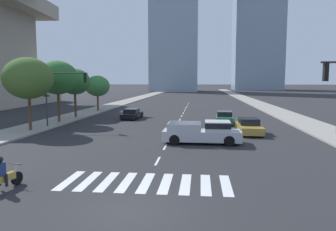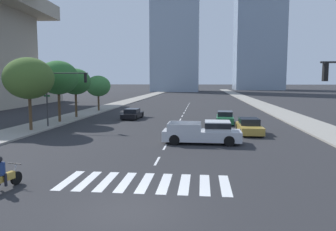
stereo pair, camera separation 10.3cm
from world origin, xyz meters
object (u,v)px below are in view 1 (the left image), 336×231
at_px(street_tree_third, 75,82).
at_px(sedan_black_0, 132,114).
at_px(motorcycle_lead, 3,177).
at_px(sedan_gold_1, 249,126).
at_px(street_tree_second, 58,78).
at_px(sedan_green_2, 224,118).
at_px(street_tree_fourth, 97,86).
at_px(street_tree_nearest, 28,78).
at_px(pickup_truck, 206,132).
at_px(traffic_signal_far, 62,87).

bearing_deg(street_tree_third, sedan_black_0, -0.05).
distance_m(motorcycle_lead, sedan_gold_1, 20.52).
relative_size(sedan_black_0, street_tree_third, 0.76).
bearing_deg(sedan_gold_1, street_tree_second, -104.44).
xyz_separation_m(sedan_black_0, sedan_green_2, (10.90, -3.37, 0.04)).
bearing_deg(motorcycle_lead, sedan_black_0, 11.60).
bearing_deg(street_tree_fourth, street_tree_third, -90.00).
relative_size(street_tree_third, street_tree_fourth, 1.14).
relative_size(sedan_green_2, street_tree_nearest, 0.69).
height_order(sedan_green_2, street_tree_nearest, street_tree_nearest).
xyz_separation_m(sedan_green_2, street_tree_third, (-18.00, 3.38, 3.89)).
distance_m(pickup_truck, sedan_gold_1, 6.31).
bearing_deg(sedan_green_2, street_tree_third, -97.36).
xyz_separation_m(sedan_green_2, street_tree_nearest, (-18.00, -7.36, 4.22)).
height_order(traffic_signal_far, street_tree_second, street_tree_second).
distance_m(sedan_black_0, traffic_signal_far, 10.30).
relative_size(motorcycle_lead, sedan_black_0, 0.48).
distance_m(street_tree_third, street_tree_fourth, 8.81).
distance_m(pickup_truck, traffic_signal_far, 15.57).
bearing_deg(motorcycle_lead, traffic_signal_far, 27.72).
height_order(sedan_green_2, street_tree_fourth, street_tree_fourth).
distance_m(sedan_gold_1, street_tree_second, 20.76).
distance_m(sedan_gold_1, street_tree_nearest, 20.15).
bearing_deg(street_tree_third, pickup_truck, -42.96).
distance_m(street_tree_second, street_tree_third, 4.75).
relative_size(sedan_gold_1, traffic_signal_far, 0.86).
height_order(motorcycle_lead, traffic_signal_far, traffic_signal_far).
bearing_deg(sedan_green_2, motorcycle_lead, -22.38).
relative_size(street_tree_second, street_tree_third, 1.11).
xyz_separation_m(sedan_black_0, street_tree_third, (-7.10, 0.01, 3.93)).
xyz_separation_m(motorcycle_lead, sedan_gold_1, (12.52, 16.25, 0.02)).
height_order(sedan_gold_1, street_tree_third, street_tree_third).
bearing_deg(traffic_signal_far, street_tree_third, 103.57).
height_order(sedan_black_0, street_tree_third, street_tree_third).
xyz_separation_m(motorcycle_lead, traffic_signal_far, (-5.15, 17.72, 3.41)).
height_order(street_tree_nearest, street_tree_third, street_tree_nearest).
bearing_deg(sedan_gold_1, traffic_signal_far, -94.91).
xyz_separation_m(traffic_signal_far, street_tree_second, (-2.00, 3.54, 0.96)).
relative_size(sedan_black_0, traffic_signal_far, 0.81).
distance_m(sedan_green_2, traffic_signal_far, 17.08).
distance_m(pickup_truck, street_tree_fourth, 28.49).
bearing_deg(sedan_black_0, traffic_signal_far, 151.64).
xyz_separation_m(pickup_truck, street_tree_nearest, (-15.81, 3.98, 4.01)).
bearing_deg(sedan_green_2, traffic_signal_far, -69.73).
bearing_deg(street_tree_nearest, traffic_signal_far, 51.00).
xyz_separation_m(sedan_gold_1, traffic_signal_far, (-17.68, 1.47, 3.38)).
relative_size(sedan_gold_1, street_tree_second, 0.72).
bearing_deg(traffic_signal_far, street_tree_fourth, 96.68).
height_order(motorcycle_lead, pickup_truck, pickup_truck).
relative_size(sedan_black_0, sedan_green_2, 1.00).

